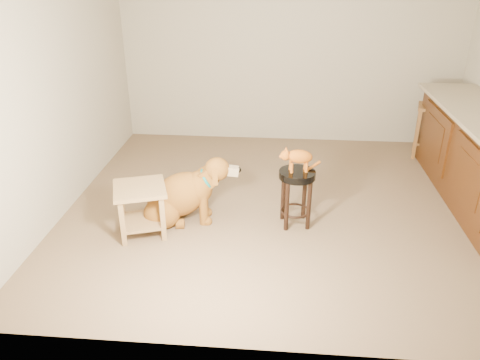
# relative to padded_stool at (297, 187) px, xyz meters

# --- Properties ---
(floor) EXTENTS (4.50, 4.00, 0.01)m
(floor) POSITION_rel_padded_stool_xyz_m (-0.06, 0.35, -0.40)
(floor) COLOR brown
(floor) RESTS_ON ground
(room_shell) EXTENTS (4.54, 4.04, 2.62)m
(room_shell) POSITION_rel_padded_stool_xyz_m (-0.06, 0.35, 1.28)
(room_shell) COLOR #A09881
(room_shell) RESTS_ON ground
(cabinet_run) EXTENTS (0.70, 2.56, 0.94)m
(cabinet_run) POSITION_rel_padded_stool_xyz_m (1.89, 0.65, 0.04)
(cabinet_run) COLOR #47240C
(cabinet_run) RESTS_ON ground
(padded_stool) EXTENTS (0.34, 0.34, 0.56)m
(padded_stool) POSITION_rel_padded_stool_xyz_m (0.00, 0.00, 0.00)
(padded_stool) COLOR black
(padded_stool) RESTS_ON ground
(wood_stool) EXTENTS (0.45, 0.45, 0.67)m
(wood_stool) POSITION_rel_padded_stool_xyz_m (1.72, 1.86, -0.05)
(wood_stool) COLOR brown
(wood_stool) RESTS_ON ground
(side_table) EXTENTS (0.58, 0.58, 0.48)m
(side_table) POSITION_rel_padded_stool_xyz_m (-1.42, -0.28, -0.08)
(side_table) COLOR olive
(side_table) RESTS_ON ground
(golden_retriever) EXTENTS (1.10, 0.58, 0.70)m
(golden_retriever) POSITION_rel_padded_stool_xyz_m (-1.10, -0.02, -0.14)
(golden_retriever) COLOR brown
(golden_retriever) RESTS_ON ground
(tabby_kitten) EXTENTS (0.40, 0.20, 0.26)m
(tabby_kitten) POSITION_rel_padded_stool_xyz_m (-0.01, -0.00, 0.30)
(tabby_kitten) COLOR #97480F
(tabby_kitten) RESTS_ON padded_stool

